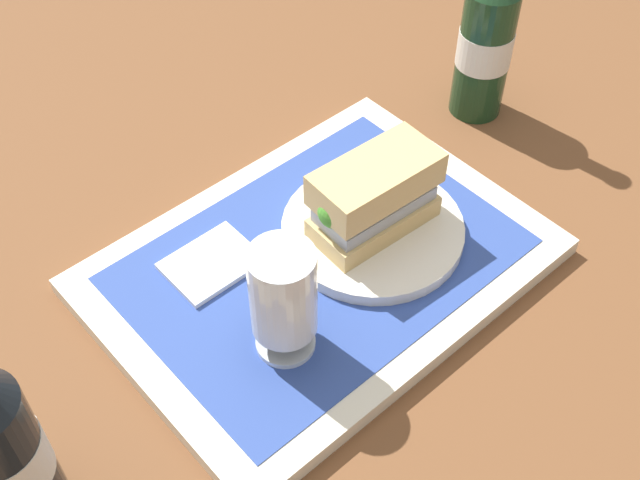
% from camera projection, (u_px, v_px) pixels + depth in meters
% --- Properties ---
extents(ground_plane, '(3.00, 3.00, 0.00)m').
position_uv_depth(ground_plane, '(320.00, 272.00, 0.84)').
color(ground_plane, brown).
extents(tray, '(0.44, 0.32, 0.02)m').
position_uv_depth(tray, '(320.00, 266.00, 0.83)').
color(tray, beige).
rests_on(tray, ground_plane).
extents(placemat, '(0.38, 0.27, 0.00)m').
position_uv_depth(placemat, '(320.00, 259.00, 0.83)').
color(placemat, '#2D4793').
rests_on(placemat, tray).
extents(plate, '(0.19, 0.19, 0.01)m').
position_uv_depth(plate, '(373.00, 230.00, 0.84)').
color(plate, silver).
rests_on(plate, placemat).
extents(sandwich, '(0.14, 0.07, 0.08)m').
position_uv_depth(sandwich, '(372.00, 197.00, 0.80)').
color(sandwich, tan).
rests_on(sandwich, plate).
extents(beer_glass, '(0.06, 0.06, 0.12)m').
position_uv_depth(beer_glass, '(283.00, 297.00, 0.70)').
color(beer_glass, silver).
rests_on(beer_glass, placemat).
extents(napkin_folded, '(0.09, 0.07, 0.01)m').
position_uv_depth(napkin_folded, '(212.00, 263.00, 0.82)').
color(napkin_folded, white).
rests_on(napkin_folded, placemat).
extents(second_bottle, '(0.07, 0.07, 0.27)m').
position_uv_depth(second_bottle, '(487.00, 37.00, 0.94)').
color(second_bottle, '#19381E').
rests_on(second_bottle, ground_plane).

